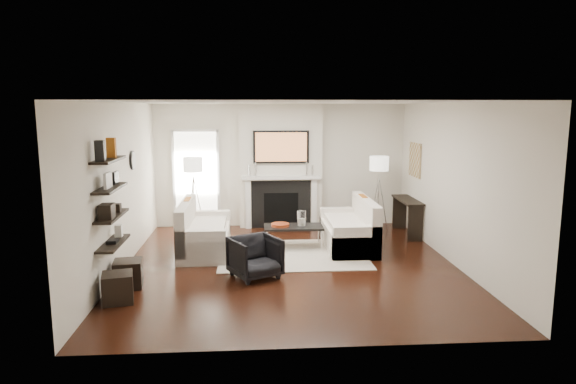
{
  "coord_description": "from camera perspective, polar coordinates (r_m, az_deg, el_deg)",
  "views": [
    {
      "loc": [
        -0.63,
        -8.27,
        2.63
      ],
      "look_at": [
        0.0,
        0.6,
        1.15
      ],
      "focal_mm": 32.0,
      "sensor_mm": 36.0,
      "label": 1
    }
  ],
  "objects": [
    {
      "name": "lamp_left_leg_b",
      "position": [
        11.03,
        -10.63,
        -1.32
      ],
      "size": [
        0.14,
        0.22,
        1.23
      ],
      "primitive_type": "cylinder",
      "rotation": [
        0.18,
        0.0,
        0.52
      ],
      "color": "silver",
      "rests_on": "floor"
    },
    {
      "name": "loveseat_left_arm_s",
      "position": [
        10.32,
        -8.8,
        -3.71
      ],
      "size": [
        0.85,
        0.18,
        0.6
      ],
      "primitive_type": "cube",
      "color": "beige",
      "rests_on": "floor"
    },
    {
      "name": "lamp_right_leg_c",
      "position": [
        11.01,
        9.81,
        -1.32
      ],
      "size": [
        0.14,
        0.22,
        1.23
      ],
      "primitive_type": "cylinder",
      "rotation": [
        0.18,
        0.0,
        2.62
      ],
      "color": "silver",
      "rests_on": "floor"
    },
    {
      "name": "loveseat_left_base",
      "position": [
        9.56,
        -9.19,
        -5.34
      ],
      "size": [
        0.85,
        1.8,
        0.42
      ],
      "primitive_type": "cube",
      "color": "beige",
      "rests_on": "floor"
    },
    {
      "name": "door_trim_r",
      "position": [
        11.37,
        -7.75,
        1.37
      ],
      "size": [
        0.06,
        0.06,
        2.16
      ],
      "primitive_type": "cube",
      "color": "white",
      "rests_on": "floor"
    },
    {
      "name": "ottoman_far",
      "position": [
        7.46,
        -18.39,
        -10.06
      ],
      "size": [
        0.48,
        0.48,
        0.4
      ],
      "primitive_type": "cube",
      "rotation": [
        0.0,
        0.0,
        0.21
      ],
      "color": "black",
      "rests_on": "floor"
    },
    {
      "name": "room_envelope",
      "position": [
        8.39,
        0.29,
        0.68
      ],
      "size": [
        6.0,
        6.0,
        6.0
      ],
      "color": "black",
      "rests_on": "ground"
    },
    {
      "name": "wall_art",
      "position": [
        10.91,
        13.93,
        3.49
      ],
      "size": [
        0.03,
        0.7,
        0.7
      ],
      "primitive_type": "cube",
      "color": "#9E834F",
      "rests_on": "wall_right"
    },
    {
      "name": "firebox",
      "position": [
        11.24,
        -0.77,
        -1.74
      ],
      "size": [
        0.75,
        0.02,
        0.65
      ],
      "primitive_type": "cube",
      "color": "black",
      "rests_on": "floor"
    },
    {
      "name": "coffee_leg_ne",
      "position": [
        9.54,
        3.73,
        -5.39
      ],
      "size": [
        0.02,
        0.02,
        0.38
      ],
      "primitive_type": "cylinder",
      "color": "silver",
      "rests_on": "floor"
    },
    {
      "name": "loveseat_left_back",
      "position": [
        9.52,
        -11.25,
        -3.51
      ],
      "size": [
        0.18,
        1.8,
        0.8
      ],
      "primitive_type": "cube",
      "color": "beige",
      "rests_on": "floor"
    },
    {
      "name": "clock_face",
      "position": [
        9.45,
        -16.75,
        3.4
      ],
      "size": [
        0.01,
        0.29,
        0.29
      ],
      "primitive_type": "cylinder",
      "rotation": [
        0.0,
        1.57,
        0.0
      ],
      "color": "white",
      "rests_on": "clock_rim"
    },
    {
      "name": "console_top",
      "position": [
        10.85,
        13.16,
        -0.88
      ],
      "size": [
        0.35,
        1.2,
        0.04
      ],
      "primitive_type": "cube",
      "color": "black",
      "rests_on": "floor"
    },
    {
      "name": "loveseat_right_base",
      "position": [
        9.79,
        6.68,
        -4.92
      ],
      "size": [
        0.85,
        1.8,
        0.42
      ],
      "primitive_type": "cube",
      "color": "beige",
      "rests_on": "floor"
    },
    {
      "name": "shelf_bottom",
      "position": [
        7.78,
        -18.83,
        -5.43
      ],
      "size": [
        0.25,
        1.0,
        0.03
      ],
      "primitive_type": "cube",
      "color": "black",
      "rests_on": "wall_left"
    },
    {
      "name": "decor_books",
      "position": [
        7.74,
        -18.91,
        -5.19
      ],
      "size": [
        0.14,
        0.2,
        0.05
      ],
      "primitive_type": "cube",
      "color": "black",
      "rests_on": "shelf_bottom"
    },
    {
      "name": "hurricane_glass",
      "position": [
        9.63,
        1.51,
        -2.97
      ],
      "size": [
        0.17,
        0.17,
        0.3
      ],
      "primitive_type": "cylinder",
      "color": "white",
      "rests_on": "coffee_table"
    },
    {
      "name": "coffee_table",
      "position": [
        9.65,
        0.62,
        -3.91
      ],
      "size": [
        1.1,
        0.55,
        0.04
      ],
      "primitive_type": "cube",
      "color": "black",
      "rests_on": "floor"
    },
    {
      "name": "candlestick_r_tall",
      "position": [
        11.11,
        2.07,
        2.6
      ],
      "size": [
        0.04,
        0.04,
        0.3
      ],
      "primitive_type": "cylinder",
      "color": "silver",
      "rests_on": "mantel_shelf"
    },
    {
      "name": "fireplace_surround",
      "position": [
        11.23,
        -0.77,
        -1.38
      ],
      "size": [
        1.3,
        0.02,
        1.04
      ],
      "primitive_type": "cube",
      "color": "black",
      "rests_on": "floor"
    },
    {
      "name": "rug",
      "position": [
        9.3,
        0.52,
        -6.95
      ],
      "size": [
        2.6,
        2.0,
        0.01
      ],
      "primitive_type": "cube",
      "color": "#B6A795",
      "rests_on": "floor"
    },
    {
      "name": "tv_body",
      "position": [
        11.04,
        -0.78,
        5.03
      ],
      "size": [
        1.2,
        0.06,
        0.7
      ],
      "primitive_type": "cube",
      "color": "black",
      "rests_on": "chimney_breast"
    },
    {
      "name": "decor_magfile_a",
      "position": [
        7.2,
        -20.16,
        4.31
      ],
      "size": [
        0.12,
        0.1,
        0.28
      ],
      "primitive_type": "cube",
      "color": "black",
      "rests_on": "shelf_top"
    },
    {
      "name": "loveseat_left_arm_n",
      "position": [
        8.76,
        -9.67,
        -6.12
      ],
      "size": [
        0.85,
        0.18,
        0.6
      ],
      "primitive_type": "cube",
      "color": "beige",
      "rests_on": "floor"
    },
    {
      "name": "lamp_left_leg_a",
      "position": [
        10.92,
        -9.82,
        -1.4
      ],
      "size": [
        0.25,
        0.02,
        1.23
      ],
      "primitive_type": "cylinder",
      "rotation": [
        0.18,
        0.0,
        4.71
      ],
      "color": "silver",
      "rests_on": "floor"
    },
    {
      "name": "decor_frame_a",
      "position": [
        7.52,
        -19.39,
        1.24
      ],
      "size": [
        0.04,
        0.3,
        0.22
      ],
      "primitive_type": "cube",
      "color": "white",
      "rests_on": "shelf_upper"
    },
    {
      "name": "decor_frame_b",
      "position": [
        7.9,
        -18.62,
        1.51
      ],
      "size": [
        0.04,
        0.22,
        0.18
      ],
      "primitive_type": "cube",
      "color": "black",
      "rests_on": "shelf_upper"
    },
    {
      "name": "lamp_left_post",
      "position": [
        10.93,
        -10.4,
        -1.41
      ],
      "size": [
        0.02,
        0.02,
        1.2
      ],
      "primitive_type": "cylinder",
      "color": "silver",
      "rests_on": "floor"
    },
    {
      "name": "candlestick_l_tall",
      "position": [
        11.05,
        -3.62,
        2.55
      ],
      "size": [
        0.04,
        0.04,
        0.3
      ],
      "primitive_type": "cylinder",
      "color": "silver",
      "rests_on": "mantel_shelf"
    },
    {
      "name": "loveseat_right_arm_s",
      "position": [
        10.55,
        5.88,
        -3.36
      ],
      "size": [
        0.85,
        0.18,
        0.6
      ],
      "primitive_type": "cube",
      "color": "beige",
      "rests_on": "floor"
    },
    {
      "name": "pillow_right_orange",
      "position": [
        10.03,
        8.3,
        -1.57
      ],
      "size": [
        0.1,
        0.42,
        0.42
      ],
      "primitive_type": "cube",
      "color": "#954E12",
      "rests_on": "loveseat_right_cushion"
    },
    {
      "name": "clock_rim",
      "position": [
        9.46,
        -16.9,
        3.4
      ],
      "size": [
        0.04,
        0.34,
        0.34
      ],
      "primitive_type": "cylinder",
      "rotation": [
        0.0,
        1.57,
        0.0
      ],
      "color": "black",
      "rests_on": "wall_left"
    },
    {
      "name": "hurricane_candle",
      "position": [
        9.64,
        1.51,
        -3.35
      ],
      "size": [
        0.09,
        0.09,
        0.14
      ],
      "primitive_type": "cylinder",
      "color": "white",
      "rests_on": "coffee_table"
    },
    {
      "name": "lamp_right_leg_a",
      "position": [
        11.14,
        10.52,
        -1.21
      ],
      "size": [
        0.25,
        0.02,
        1.23
      ],
      "primitive_type": "cylinder",
      "rotation": [
        0.18,
        0.0,
        4.71
      ],
      "color": "silver",
      "rests_on": "floor"
    },
    {
      "name": "mantel_pilaster_l",
      "position": [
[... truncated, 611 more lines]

